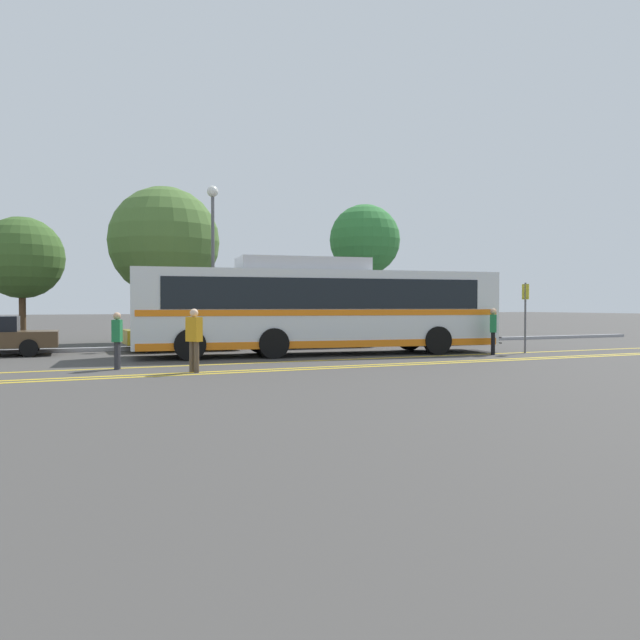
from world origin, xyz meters
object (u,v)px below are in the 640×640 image
object	(u,v)px
pedestrian_1	(493,328)
street_lamp	(213,235)
parked_car_1	(183,333)
tree_1	(22,258)
tree_2	(164,242)
transit_bus	(319,307)
parked_car_2	(320,329)
pedestrian_0	(117,337)
parked_car_3	(444,328)
bus_stop_sign	(525,309)
pedestrian_2	(194,336)
tree_0	(365,240)

from	to	relation	value
pedestrian_1	street_lamp	bearing A→B (deg)	-98.86
parked_car_1	pedestrian_1	bearing A→B (deg)	56.69
tree_1	tree_2	size ratio (longest dim) A/B	0.76
transit_bus	parked_car_2	world-z (taller)	transit_bus
parked_car_2	pedestrian_0	distance (m)	10.56
parked_car_3	pedestrian_0	distance (m)	15.79
transit_bus	bus_stop_sign	world-z (taller)	transit_bus
parked_car_1	parked_car_3	size ratio (longest dim) A/B	1.02
transit_bus	parked_car_1	bearing A→B (deg)	-125.87
pedestrian_0	tree_2	size ratio (longest dim) A/B	0.21
pedestrian_2	tree_1	bearing A→B (deg)	-10.83
tree_0	tree_1	size ratio (longest dim) A/B	1.25
transit_bus	pedestrian_2	world-z (taller)	transit_bus
parked_car_2	parked_car_1	bearing A→B (deg)	90.92
parked_car_3	street_lamp	bearing A→B (deg)	79.36
transit_bus	tree_2	world-z (taller)	tree_2
tree_0	parked_car_1	bearing A→B (deg)	-157.84
street_lamp	parked_car_3	bearing A→B (deg)	-14.50
parked_car_2	street_lamp	distance (m)	6.07
transit_bus	parked_car_2	size ratio (longest dim) A/B	2.84
street_lamp	tree_2	xyz separation A→B (m)	(-1.45, 3.42, -0.04)
parked_car_3	bus_stop_sign	bearing A→B (deg)	179.63
pedestrian_2	bus_stop_sign	distance (m)	12.64
pedestrian_0	bus_stop_sign	size ratio (longest dim) A/B	0.60
transit_bus	pedestrian_2	size ratio (longest dim) A/B	8.04
transit_bus	parked_car_2	xyz separation A→B (m)	(1.59, 3.54, -0.94)
tree_0	tree_1	distance (m)	15.84
tree_2	transit_bus	bearing A→B (deg)	-67.87
parked_car_3	bus_stop_sign	size ratio (longest dim) A/B	1.67
pedestrian_2	tree_2	distance (m)	14.02
tree_0	pedestrian_2	bearing A→B (deg)	-133.30
parked_car_1	parked_car_3	world-z (taller)	parked_car_3
parked_car_1	transit_bus	bearing A→B (deg)	46.53
pedestrian_0	pedestrian_1	distance (m)	12.67
parked_car_3	bus_stop_sign	distance (m)	5.79
parked_car_2	pedestrian_2	size ratio (longest dim) A/B	2.83
bus_stop_sign	parked_car_3	bearing A→B (deg)	-176.54
tree_2	tree_0	bearing A→B (deg)	-8.24
parked_car_2	tree_2	bearing A→B (deg)	46.89
pedestrian_1	tree_2	distance (m)	15.57
parked_car_2	transit_bus	bearing A→B (deg)	159.81
street_lamp	pedestrian_1	bearing A→B (deg)	-46.68
parked_car_1	pedestrian_2	bearing A→B (deg)	-9.22
parked_car_1	tree_1	xyz separation A→B (m)	(-5.73, 5.30, 3.07)
tree_2	tree_1	bearing A→B (deg)	-178.12
tree_1	bus_stop_sign	bearing A→B (deg)	-34.19
transit_bus	tree_2	size ratio (longest dim) A/B	1.84
street_lamp	tree_1	distance (m)	8.15
pedestrian_2	tree_1	xyz separation A→B (m)	(-4.43, 13.23, 2.82)
bus_stop_sign	tree_2	world-z (taller)	tree_2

